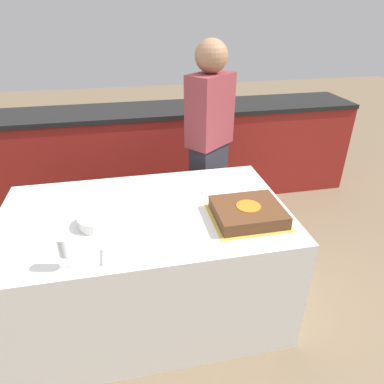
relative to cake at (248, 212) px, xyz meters
The scene contains 9 objects.
ground_plane 0.98m from the cake, 162.66° to the left, with size 14.00×14.00×0.00m, color #7A664C.
back_counter 1.84m from the cake, 107.72° to the left, with size 4.40×0.58×0.92m.
dining_table 0.71m from the cake, 162.66° to the left, with size 1.62×0.95×0.75m.
cake is the anchor object (origin of this frame).
plate_stack 0.81m from the cake, behind, with size 0.20×0.20×0.06m.
wine_glass 0.95m from the cake, 166.27° to the right, with size 0.06×0.06×0.16m.
side_plate_near_cake 0.35m from the cake, 103.75° to the left, with size 0.20×0.20×0.00m.
utensil_pile 0.71m from the cake, 164.70° to the right, with size 0.18×0.12×0.02m.
person_cutting_cake 0.87m from the cake, 90.00° to the left, with size 0.39×0.37×1.59m.
Camera 1 is at (-0.07, -1.65, 1.79)m, focal length 32.00 mm.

